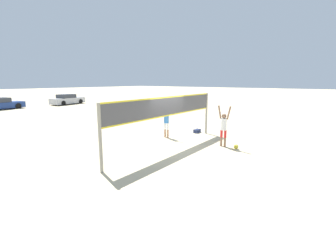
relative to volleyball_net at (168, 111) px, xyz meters
The scene contains 8 objects.
ground_plane 1.80m from the volleyball_net, ahead, with size 200.00×200.00×0.00m, color beige.
volleyball_net is the anchor object (origin of this frame).
player_spiker 2.85m from the volleyball_net, 47.97° to the right, with size 0.28×0.69×2.05m.
player_blocker 2.11m from the volleyball_net, 40.54° to the left, with size 0.28×0.70×2.12m.
volleyball 3.70m from the volleyball_net, 55.80° to the right, with size 0.21×0.21×0.21m.
gear_bag 4.10m from the volleyball_net, ahead, with size 0.49×0.28×0.21m.
parked_car_near 24.51m from the volleyball_net, 89.83° to the left, with size 4.63×2.39×1.34m.
parked_car_mid 25.23m from the volleyball_net, 71.90° to the left, with size 5.00×2.67×1.41m.
Camera 1 is at (-8.41, -6.53, 3.23)m, focal length 24.00 mm.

